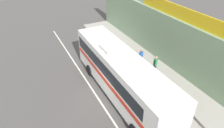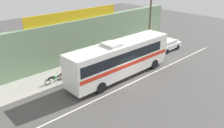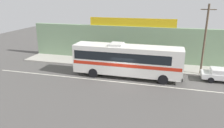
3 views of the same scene
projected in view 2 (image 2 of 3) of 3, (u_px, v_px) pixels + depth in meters
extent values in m
plane|color=#4F4C49|center=(126.00, 80.00, 22.88)|extent=(70.00, 70.00, 0.00)
cube|color=#A8A399|center=(92.00, 64.00, 26.33)|extent=(30.00, 3.60, 0.14)
cube|color=gray|center=(80.00, 40.00, 26.85)|extent=(30.00, 0.70, 4.80)
cube|color=gold|center=(75.00, 15.00, 25.37)|extent=(11.67, 0.12, 1.10)
cube|color=silver|center=(132.00, 83.00, 22.34)|extent=(30.00, 0.14, 0.01)
cube|color=white|center=(120.00, 58.00, 22.88)|extent=(11.86, 2.47, 3.10)
cube|color=black|center=(117.00, 54.00, 22.37)|extent=(10.44, 2.49, 0.96)
cube|color=red|center=(120.00, 61.00, 23.00)|extent=(11.63, 2.49, 0.36)
cube|color=black|center=(157.00, 41.00, 26.42)|extent=(0.04, 2.22, 1.40)
cube|color=black|center=(156.00, 56.00, 27.13)|extent=(0.12, 2.47, 0.36)
cube|color=silver|center=(112.00, 44.00, 21.48)|extent=(1.40, 1.73, 0.24)
cylinder|color=black|center=(138.00, 58.00, 26.77)|extent=(1.04, 0.32, 1.04)
cylinder|color=black|center=(154.00, 64.00, 25.24)|extent=(1.04, 0.32, 1.04)
cylinder|color=black|center=(85.00, 79.00, 21.99)|extent=(1.04, 0.32, 1.04)
cylinder|color=black|center=(101.00, 87.00, 20.45)|extent=(1.04, 0.32, 1.04)
cube|color=silver|center=(167.00, 46.00, 30.68)|extent=(4.25, 1.77, 0.56)
cube|color=silver|center=(167.00, 42.00, 30.41)|extent=(2.21, 1.59, 0.48)
cube|color=black|center=(171.00, 41.00, 30.95)|extent=(0.21, 1.49, 0.34)
cylinder|color=black|center=(167.00, 44.00, 32.14)|extent=(0.62, 0.20, 0.62)
cylinder|color=black|center=(178.00, 47.00, 31.02)|extent=(0.62, 0.20, 0.62)
cylinder|color=black|center=(156.00, 48.00, 30.58)|extent=(0.62, 0.20, 0.62)
cylinder|color=black|center=(167.00, 52.00, 29.46)|extent=(0.62, 0.20, 0.62)
cylinder|color=brown|center=(150.00, 20.00, 29.12)|extent=(0.22, 0.22, 7.79)
torus|color=black|center=(72.00, 72.00, 23.51)|extent=(0.62, 0.06, 0.62)
torus|color=black|center=(61.00, 76.00, 22.71)|extent=(0.62, 0.06, 0.62)
cylinder|color=silver|center=(71.00, 70.00, 23.34)|extent=(0.34, 0.04, 0.65)
cylinder|color=silver|center=(70.00, 67.00, 23.15)|extent=(0.03, 0.56, 0.03)
ellipsoid|color=red|center=(67.00, 72.00, 23.08)|extent=(0.56, 0.22, 0.34)
cube|color=black|center=(65.00, 72.00, 22.84)|extent=(0.52, 0.20, 0.10)
ellipsoid|color=red|center=(62.00, 75.00, 22.69)|extent=(0.36, 0.14, 0.16)
torus|color=black|center=(60.00, 78.00, 22.41)|extent=(0.62, 0.06, 0.62)
torus|color=black|center=(48.00, 82.00, 21.58)|extent=(0.62, 0.06, 0.62)
cylinder|color=silver|center=(59.00, 75.00, 22.24)|extent=(0.34, 0.04, 0.65)
cylinder|color=silver|center=(58.00, 72.00, 22.05)|extent=(0.03, 0.56, 0.03)
ellipsoid|color=#237F38|center=(54.00, 78.00, 21.96)|extent=(0.56, 0.22, 0.34)
cube|color=black|center=(51.00, 78.00, 21.72)|extent=(0.52, 0.20, 0.10)
ellipsoid|color=#237F38|center=(48.00, 80.00, 21.56)|extent=(0.36, 0.14, 0.16)
cylinder|color=navy|center=(75.00, 68.00, 24.27)|extent=(0.13, 0.13, 0.79)
cylinder|color=navy|center=(76.00, 68.00, 24.15)|extent=(0.13, 0.13, 0.79)
cylinder|color=#23519E|center=(75.00, 62.00, 23.94)|extent=(0.30, 0.30, 0.60)
sphere|color=#A37556|center=(74.00, 58.00, 23.77)|extent=(0.21, 0.21, 0.21)
cylinder|color=#23519E|center=(74.00, 61.00, 24.06)|extent=(0.08, 0.08, 0.55)
cylinder|color=#23519E|center=(76.00, 62.00, 23.79)|extent=(0.08, 0.08, 0.55)
cylinder|color=navy|center=(86.00, 62.00, 25.61)|extent=(0.13, 0.13, 0.85)
cylinder|color=navy|center=(87.00, 63.00, 25.49)|extent=(0.13, 0.13, 0.85)
cylinder|color=#2D7A4C|center=(87.00, 56.00, 25.26)|extent=(0.30, 0.30, 0.64)
sphere|color=tan|center=(86.00, 52.00, 25.08)|extent=(0.23, 0.23, 0.23)
cylinder|color=#2D7A4C|center=(85.00, 55.00, 25.38)|extent=(0.08, 0.08, 0.59)
cylinder|color=#2D7A4C|center=(88.00, 56.00, 25.11)|extent=(0.08, 0.08, 0.59)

